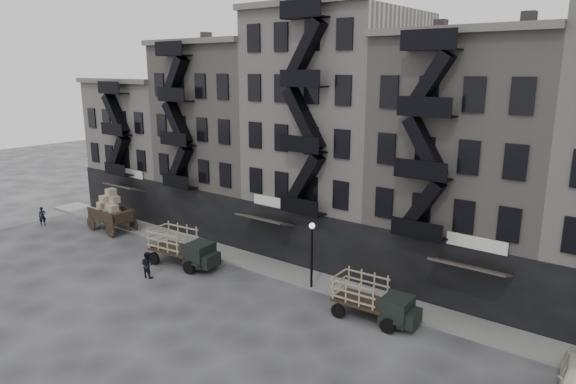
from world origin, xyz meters
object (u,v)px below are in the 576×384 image
Objects in this scene: pedestrian_west at (42,216)px; stake_truck_west at (182,245)px; wagon at (110,207)px; pedestrian_mid at (147,265)px; horse at (93,218)px; stake_truck_east at (373,297)px.

stake_truck_west is at bearing -60.03° from pedestrian_west.
pedestrian_mid is (10.56, -4.36, -1.15)m from wagon.
stake_truck_east is at bearing -84.51° from horse.
pedestrian_west is (-16.67, -1.32, -0.66)m from stake_truck_west.
stake_truck_west is 16.73m from pedestrian_west.
stake_truck_west is 2.92m from pedestrian_mid.
stake_truck_west reaches higher than pedestrian_mid.
wagon is 0.80× the size of stake_truck_west.
pedestrian_west is at bearing -17.30° from pedestrian_mid.
pedestrian_mid is at bearing -69.85° from pedestrian_west.
horse is 1.13× the size of pedestrian_west.
horse is 12.92m from stake_truck_west.
stake_truck_east reaches higher than horse.
wagon is 11.49m from pedestrian_mid.
pedestrian_west is (-3.82, -2.48, 0.04)m from horse.
pedestrian_mid is (16.49, -1.53, 0.05)m from pedestrian_west.
horse is at bearing -29.55° from pedestrian_mid.
horse is 0.39× the size of stake_truck_east.
stake_truck_east reaches higher than pedestrian_west.
wagon is at bearing -74.51° from horse.
wagon is 10.87m from stake_truck_west.
pedestrian_west is (-30.90, -2.30, -0.52)m from stake_truck_east.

